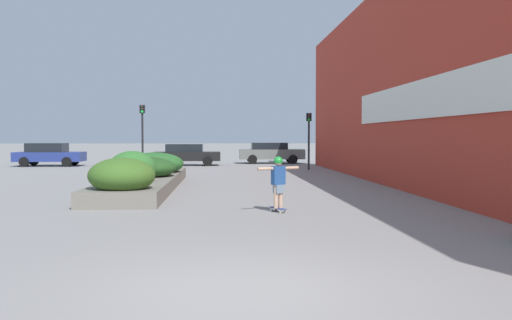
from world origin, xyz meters
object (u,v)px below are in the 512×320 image
at_px(skateboarder, 278,177).
at_px(car_center_left, 271,152).
at_px(car_rightmost, 379,152).
at_px(traffic_light_left, 142,126).
at_px(traffic_light_right, 309,131).
at_px(car_center_right, 187,154).
at_px(car_leftmost, 49,154).
at_px(skateboard, 278,209).

relative_size(skateboarder, car_center_left, 0.29).
height_order(car_center_left, car_rightmost, car_rightmost).
height_order(traffic_light_left, traffic_light_right, traffic_light_left).
distance_m(car_center_left, car_center_right, 6.22).
relative_size(traffic_light_left, traffic_light_right, 1.13).
bearing_deg(car_rightmost, car_leftmost, 96.98).
distance_m(skateboarder, traffic_light_left, 18.93).
distance_m(car_center_right, car_rightmost, 13.52).
bearing_deg(car_leftmost, car_rightmost, 96.98).
bearing_deg(car_center_left, skateboarder, -4.56).
relative_size(skateboard, car_leftmost, 0.14).
distance_m(skateboarder, traffic_light_right, 18.20).
height_order(car_rightmost, traffic_light_right, traffic_light_right).
bearing_deg(car_rightmost, traffic_light_right, 140.97).
distance_m(car_leftmost, car_center_left, 14.58).
xyz_separation_m(skateboard, skateboarder, (-0.00, 0.00, 0.80)).
bearing_deg(skateboarder, traffic_light_right, 50.59).
xyz_separation_m(skateboard, car_center_left, (2.04, 25.51, 0.70)).
distance_m(car_leftmost, traffic_light_right, 16.58).
relative_size(car_center_left, car_rightmost, 0.94).
bearing_deg(traffic_light_left, car_center_right, 67.32).
height_order(skateboard, skateboarder, skateboarder).
xyz_separation_m(skateboarder, traffic_light_left, (-5.77, 17.96, 1.58)).
bearing_deg(traffic_light_left, skateboarder, -72.18).
xyz_separation_m(car_leftmost, traffic_light_left, (6.51, -4.77, 1.69)).
bearing_deg(car_rightmost, skateboard, 159.20).
height_order(car_leftmost, car_center_left, car_leftmost).
distance_m(skateboard, car_leftmost, 25.84).
xyz_separation_m(traffic_light_left, traffic_light_right, (9.27, -0.14, -0.26)).
xyz_separation_m(skateboard, traffic_light_left, (-5.77, 17.96, 2.38)).
height_order(skateboarder, car_center_left, car_center_left).
height_order(skateboard, traffic_light_left, traffic_light_left).
xyz_separation_m(skateboard, car_leftmost, (-12.28, 22.72, 0.69)).
xyz_separation_m(skateboard, traffic_light_right, (3.50, 17.82, 2.12)).
distance_m(skateboard, car_center_left, 25.60).
distance_m(car_rightmost, traffic_light_left, 17.21).
distance_m(skateboard, traffic_light_left, 19.01).
xyz_separation_m(car_center_right, car_rightmost, (13.30, 2.39, 0.06)).
bearing_deg(traffic_light_right, car_center_left, 100.73).
height_order(car_center_right, traffic_light_right, traffic_light_right).
bearing_deg(traffic_light_right, car_rightmost, 50.97).
distance_m(skateboarder, car_center_left, 25.60).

